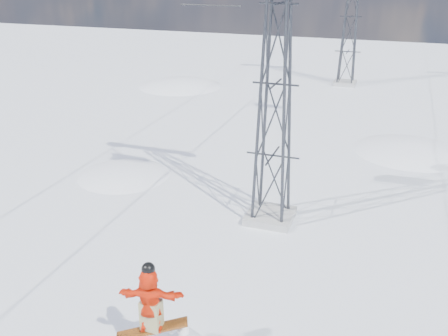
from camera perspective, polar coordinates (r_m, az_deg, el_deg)
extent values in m
sphere|color=white|center=(28.45, -10.17, -15.10)|extent=(16.00, 16.00, 16.00)
sphere|color=white|center=(33.30, 18.12, -13.68)|extent=(20.00, 20.00, 20.00)
sphere|color=white|center=(45.54, -4.56, -3.53)|extent=(22.00, 22.00, 22.00)
cube|color=#999999|center=(20.10, 5.31, -5.49)|extent=(1.80, 1.80, 0.30)
cube|color=#999999|center=(43.51, 13.64, 9.42)|extent=(1.80, 1.80, 0.30)
cube|color=#BB5F18|center=(13.14, -8.23, -17.79)|extent=(1.77, 1.07, 0.41)
imported|color=#FF2F0B|center=(12.58, -8.46, -14.67)|extent=(1.70, 0.89, 1.75)
cube|color=#8F8758|center=(12.87, -8.34, -16.35)|extent=(0.57, 0.48, 0.81)
sphere|color=black|center=(12.08, -8.70, -11.44)|extent=(0.33, 0.33, 0.33)
cylinder|color=black|center=(17.78, -1.56, 18.10)|extent=(2.17, 0.07, 0.07)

